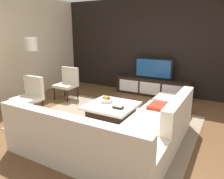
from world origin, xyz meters
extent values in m
plane|color=brown|center=(0.00, 0.00, 0.00)|extent=(14.00, 14.00, 0.00)
cube|color=black|center=(0.00, 2.70, 1.40)|extent=(6.40, 0.12, 2.80)
cube|color=beige|center=(-3.20, 0.20, 1.40)|extent=(0.12, 5.20, 2.80)
cube|color=gray|center=(-0.10, 0.00, 0.01)|extent=(3.45, 2.59, 0.01)
cube|color=black|center=(0.00, 2.40, 0.25)|extent=(2.17, 0.47, 0.50)
cube|color=white|center=(-0.67, 2.16, 0.25)|extent=(0.61, 0.01, 0.35)
cube|color=white|center=(0.00, 2.16, 0.25)|extent=(0.61, 0.01, 0.35)
cube|color=white|center=(0.67, 2.16, 0.25)|extent=(0.61, 0.01, 0.35)
cube|color=black|center=(0.00, 2.40, 0.80)|extent=(1.14, 0.05, 0.61)
cube|color=#194C8C|center=(0.00, 2.37, 0.80)|extent=(1.03, 0.01, 0.51)
cube|color=beige|center=(0.20, -1.30, 0.21)|extent=(2.40, 0.85, 0.42)
cube|color=beige|center=(0.20, -1.64, 0.62)|extent=(2.40, 0.18, 0.39)
cube|color=beige|center=(0.97, -0.10, 0.21)|extent=(0.85, 1.55, 0.42)
cube|color=beige|center=(1.31, -0.10, 0.62)|extent=(0.18, 1.55, 0.39)
cube|color=red|center=(-0.52, -1.30, 0.53)|extent=(0.36, 0.20, 0.22)
cube|color=red|center=(0.97, 0.29, 0.45)|extent=(0.60, 0.44, 0.06)
cube|color=black|center=(-0.10, 0.10, 0.17)|extent=(0.79, 0.78, 0.33)
cube|color=white|center=(-0.10, 0.10, 0.35)|extent=(0.99, 0.97, 0.05)
cylinder|color=black|center=(-2.16, -0.75, 0.19)|extent=(0.04, 0.04, 0.38)
cylinder|color=black|center=(-1.68, -0.75, 0.19)|extent=(0.04, 0.04, 0.38)
cylinder|color=black|center=(-2.16, -0.30, 0.19)|extent=(0.04, 0.04, 0.38)
cylinder|color=black|center=(-1.68, -0.30, 0.19)|extent=(0.04, 0.04, 0.38)
cube|color=beige|center=(-1.92, -0.53, 0.38)|extent=(0.56, 0.53, 0.08)
cube|color=beige|center=(-1.92, -0.30, 0.65)|extent=(0.56, 0.08, 0.45)
cylinder|color=#A5A5AA|center=(-2.50, 0.24, 0.01)|extent=(0.28, 0.28, 0.02)
cylinder|color=#A5A5AA|center=(-2.50, 0.24, 0.70)|extent=(0.03, 0.03, 1.34)
cylinder|color=white|center=(-2.50, 0.24, 1.53)|extent=(0.31, 0.31, 0.32)
cube|color=beige|center=(0.88, 1.19, 0.20)|extent=(0.70, 0.70, 0.40)
cylinder|color=silver|center=(-0.28, 0.20, 0.42)|extent=(0.28, 0.28, 0.07)
sphere|color=#B23326|center=(-0.22, 0.20, 0.47)|extent=(0.08, 0.08, 0.08)
sphere|color=#4C8C33|center=(-0.29, 0.23, 0.47)|extent=(0.08, 0.08, 0.08)
sphere|color=#4C8C33|center=(-0.31, 0.19, 0.47)|extent=(0.10, 0.10, 0.10)
sphere|color=gold|center=(-0.27, 0.18, 0.47)|extent=(0.09, 0.09, 0.09)
cylinder|color=black|center=(-2.22, 0.63, 0.19)|extent=(0.04, 0.04, 0.38)
cylinder|color=black|center=(-1.75, 0.63, 0.19)|extent=(0.04, 0.04, 0.38)
cylinder|color=black|center=(-2.22, 1.05, 0.19)|extent=(0.04, 0.04, 0.38)
cylinder|color=black|center=(-1.75, 1.05, 0.19)|extent=(0.04, 0.04, 0.38)
cube|color=beige|center=(-1.99, 0.84, 0.38)|extent=(0.55, 0.51, 0.08)
cube|color=beige|center=(-1.99, 1.05, 0.65)|extent=(0.55, 0.08, 0.45)
cube|color=#1E232D|center=(0.13, -0.03, 0.40)|extent=(0.20, 0.12, 0.03)
cube|color=#CCB78C|center=(0.12, -0.02, 0.43)|extent=(0.20, 0.13, 0.03)
camera|label=1|loc=(1.99, -3.58, 1.87)|focal=34.48mm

